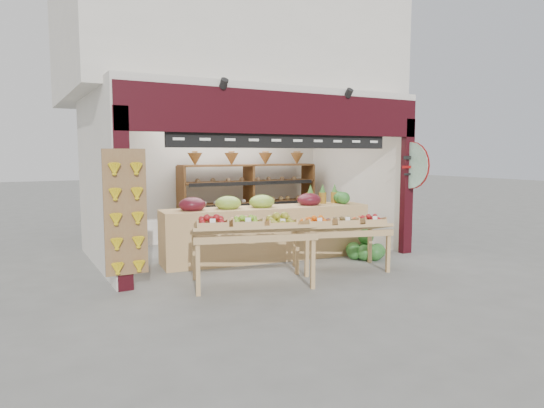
{
  "coord_description": "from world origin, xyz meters",
  "views": [
    {
      "loc": [
        -4.22,
        -8.12,
        1.99
      ],
      "look_at": [
        0.17,
        -0.2,
        1.04
      ],
      "focal_mm": 32.0,
      "sensor_mm": 36.0,
      "label": 1
    }
  ],
  "objects": [
    {
      "name": "ground",
      "position": [
        0.0,
        0.0,
        0.0
      ],
      "size": [
        60.0,
        60.0,
        0.0
      ],
      "primitive_type": "plane",
      "color": "slate",
      "rests_on": "ground"
    },
    {
      "name": "shop_structure",
      "position": [
        0.0,
        1.61,
        3.92
      ],
      "size": [
        6.36,
        5.12,
        5.4
      ],
      "color": "silver",
      "rests_on": "ground"
    },
    {
      "name": "banana_board",
      "position": [
        -2.73,
        -1.17,
        1.12
      ],
      "size": [
        0.6,
        0.15,
        1.8
      ],
      "color": "olive",
      "rests_on": "ground"
    },
    {
      "name": "gift_sign",
      "position": [
        2.75,
        -1.15,
        1.75
      ],
      "size": [
        0.04,
        0.93,
        0.92
      ],
      "color": "silver",
      "rests_on": "ground"
    },
    {
      "name": "back_shelving",
      "position": [
        0.67,
        1.79,
        1.19
      ],
      "size": [
        3.27,
        0.54,
        2.0
      ],
      "color": "brown",
      "rests_on": "ground"
    },
    {
      "name": "refrigerator",
      "position": [
        -2.31,
        1.84,
        0.93
      ],
      "size": [
        0.77,
        0.77,
        1.86
      ],
      "primitive_type": "cube",
      "rotation": [
        0.0,
        0.0,
        -0.06
      ],
      "color": "#B9BAC0",
      "rests_on": "ground"
    },
    {
      "name": "cardboard_stack",
      "position": [
        -1.12,
        0.63,
        0.23
      ],
      "size": [
        1.03,
        0.74,
        0.62
      ],
      "color": "beige",
      "rests_on": "ground"
    },
    {
      "name": "mid_counter",
      "position": [
        0.05,
        -0.2,
        0.54
      ],
      "size": [
        4.0,
        1.19,
        1.22
      ],
      "color": "tan",
      "rests_on": "ground"
    },
    {
      "name": "display_table_left",
      "position": [
        -1.1,
        -1.6,
        0.88
      ],
      "size": [
        2.0,
        1.47,
        1.12
      ],
      "color": "tan",
      "rests_on": "ground"
    },
    {
      "name": "display_table_right",
      "position": [
        0.77,
        -1.54,
        0.77
      ],
      "size": [
        1.71,
        1.26,
        0.99
      ],
      "color": "tan",
      "rests_on": "ground"
    },
    {
      "name": "watermelon_pile",
      "position": [
        1.68,
        -1.1,
        0.19
      ],
      "size": [
        0.72,
        0.72,
        0.56
      ],
      "color": "#1B511B",
      "rests_on": "ground"
    }
  ]
}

